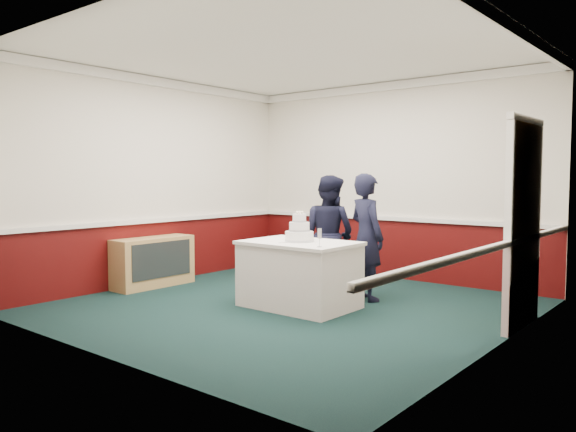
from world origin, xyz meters
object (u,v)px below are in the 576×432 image
Objects in this scene: cake_table at (299,274)px; cake_knife at (287,243)px; person_woman at (367,237)px; wedding_cake at (299,232)px; person_man at (329,234)px; champagne_flute at (320,235)px; sideboard at (153,262)px.

cake_table is 6.00× the size of cake_knife.
cake_table is at bearing 88.48° from person_woman.
wedding_cake is at bearing 90.00° from cake_table.
cake_knife reaches higher than cake_table.
wedding_cake is at bearing 105.39° from person_man.
champagne_flute is 0.13× the size of person_woman.
person_woman reaches higher than cake_table.
sideboard is 2.54m from person_man.
champagne_flute is at bearing -29.25° from wedding_cake.
wedding_cake is 0.94m from person_man.
person_man reaches higher than champagne_flute.
champagne_flute is at bearing 15.05° from cake_knife.
cake_knife is at bearing -98.53° from wedding_cake.
sideboard is 2.95m from champagne_flute.
cake_table is at bearing 7.47° from sideboard.
sideboard is at bearing -172.53° from cake_table.
sideboard is 0.91× the size of cake_table.
cake_knife is at bearing 91.49° from person_woman.
person_man is (-0.18, 1.11, -0.00)m from cake_knife.
sideboard is at bearing -179.33° from champagne_flute.
person_woman is (0.62, -0.06, 0.01)m from person_man.
cake_table is at bearing 105.39° from person_man.
wedding_cake is at bearing 7.47° from sideboard.
person_man is (-0.21, 0.91, 0.39)m from cake_table.
person_woman is (0.41, 0.85, -0.10)m from wedding_cake.
cake_table is 3.63× the size of wedding_cake.
sideboard is 2.47m from wedding_cake.
wedding_cake is at bearing 105.10° from cake_knife.
sideboard is 5.45× the size of cake_knife.
person_man is at bearing 102.77° from wedding_cake.
cake_knife is at bearing 101.65° from person_man.
cake_knife reaches higher than sideboard.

